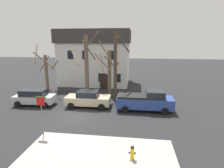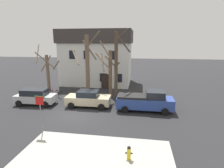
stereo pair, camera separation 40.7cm
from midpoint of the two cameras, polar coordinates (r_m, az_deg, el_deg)
name	(u,v)px [view 1 (the left image)]	position (r m, az deg, el deg)	size (l,w,h in m)	color
ground_plane	(74,115)	(17.55, -12.33, -9.52)	(120.00, 120.00, 0.00)	#262628
building_main	(96,57)	(29.69, -5.53, 8.42)	(10.95, 7.27, 8.39)	white
tree_bare_near	(46,72)	(24.19, -20.19, 3.38)	(3.00, 3.10, 6.30)	brown
tree_bare_mid	(86,65)	(21.72, -8.48, 5.83)	(3.49, 3.49, 7.81)	brown
tree_bare_far	(109,71)	(22.26, -1.51, 4.11)	(3.01, 3.00, 6.81)	brown
tree_bare_end	(116,63)	(21.28, 0.73, 6.49)	(2.08, 2.98, 8.14)	#4C3D2D
car_silver_wagon	(34,97)	(21.31, -23.45, -3.74)	(4.28, 2.13, 1.70)	#B7BABF
car_beige_sedan	(88,99)	(19.26, -8.04, -4.58)	(4.60, 2.14, 1.71)	#C6B793
pickup_truck_blue	(145,101)	(18.32, 9.64, -5.14)	(5.45, 2.18, 2.03)	#2D4799
fire_hydrant	(132,152)	(11.08, 5.19, -20.37)	(0.42, 0.22, 0.82)	gold
street_sign_pole	(41,108)	(14.04, -21.89, -7.07)	(0.76, 0.07, 2.92)	slate
bicycle_leaning	(53,93)	(24.31, -18.29, -2.59)	(1.74, 0.28, 1.03)	black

